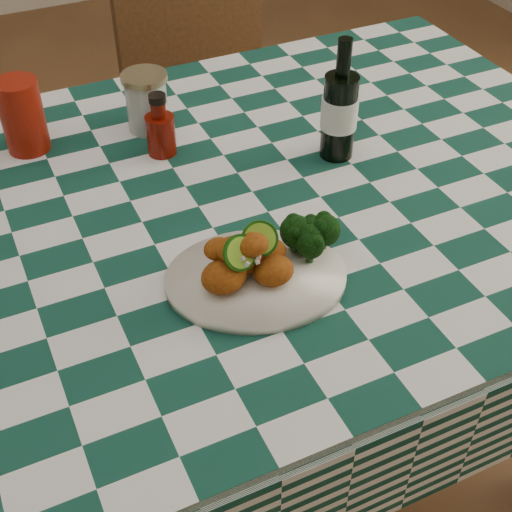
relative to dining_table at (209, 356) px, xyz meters
name	(u,v)px	position (x,y,z in m)	size (l,w,h in m)	color
ground	(216,461)	(0.00, 0.00, -0.39)	(5.00, 5.00, 0.00)	brown
dining_table	(209,356)	(0.00, 0.00, 0.00)	(1.66, 1.06, 0.79)	#113F33
plate	(256,279)	(0.01, -0.22, 0.40)	(0.28, 0.22, 0.02)	white
fried_chicken_pile	(251,256)	(0.00, -0.22, 0.45)	(0.13, 0.09, 0.08)	#99470E
broccoli_side	(310,237)	(0.11, -0.21, 0.44)	(0.08, 0.08, 0.06)	black
red_tumbler	(22,116)	(-0.23, 0.31, 0.46)	(0.08, 0.08, 0.14)	maroon
ketchup_bottle	(160,124)	(0.00, 0.19, 0.45)	(0.05, 0.05, 0.12)	#660E05
mason_jar	(147,102)	(0.01, 0.28, 0.45)	(0.09, 0.09, 0.12)	#B2BCBA
beer_bottle	(340,100)	(0.30, 0.04, 0.51)	(0.07, 0.07, 0.23)	black
wooden_chair_right	(220,126)	(0.33, 0.72, 0.08)	(0.43, 0.45, 0.95)	#472814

